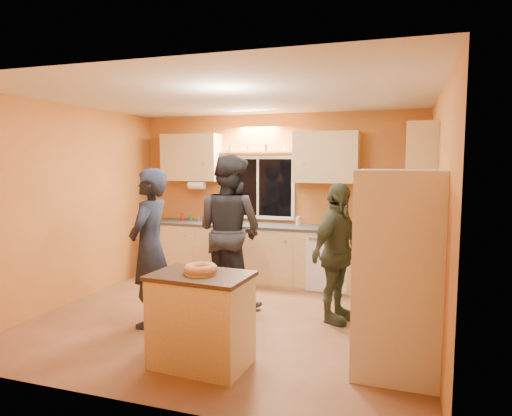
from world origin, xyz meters
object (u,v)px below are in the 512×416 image
at_px(island, 201,319).
at_px(person_right, 336,253).
at_px(person_center, 229,231).
at_px(person_left, 150,248).
at_px(refrigerator, 397,273).

relative_size(island, person_right, 0.57).
bearing_deg(island, person_center, 106.91).
bearing_deg(island, person_left, 145.71).
bearing_deg(refrigerator, person_right, 121.69).
xyz_separation_m(island, person_right, (1.00, 1.55, 0.38)).
height_order(refrigerator, person_left, refrigerator).
distance_m(refrigerator, island, 1.81).
bearing_deg(person_center, refrigerator, 165.57).
bearing_deg(person_center, person_right, -169.82).
height_order(island, person_right, person_right).
distance_m(island, person_left, 1.35).
height_order(person_left, person_right, person_left).
bearing_deg(person_center, person_left, 75.57).
relative_size(island, person_center, 0.47).
bearing_deg(island, refrigerator, 17.92).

